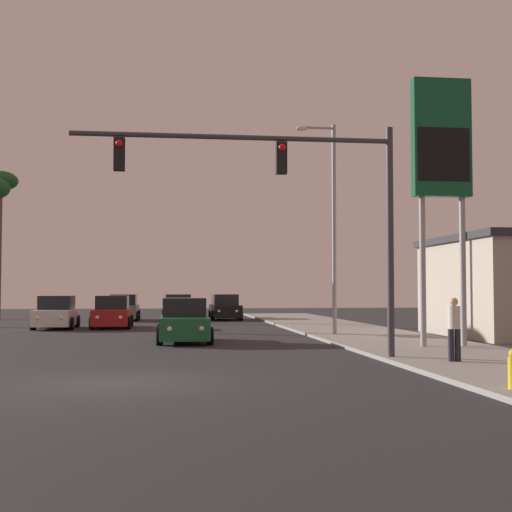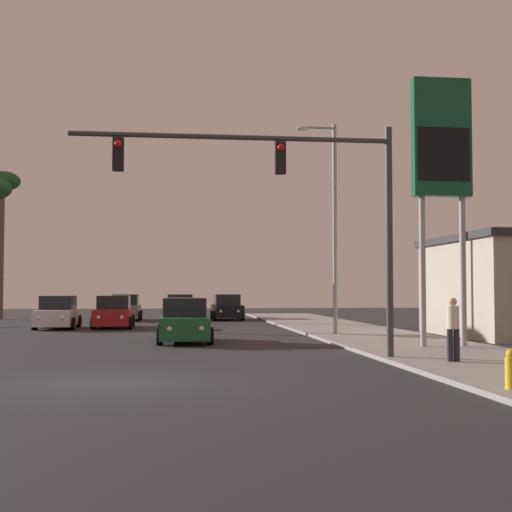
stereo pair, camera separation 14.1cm
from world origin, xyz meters
The scene contains 14 objects.
ground_plane centered at (0.00, 0.00, 0.00)m, with size 120.00×120.00×0.00m, color #28282B.
sidewalk_right centered at (9.50, 10.00, 0.06)m, with size 5.00×60.00×0.12m.
car_white centered at (-4.58, 21.81, 0.76)m, with size 2.04×4.32×1.68m.
car_tan centered at (1.73, 31.53, 0.76)m, with size 2.04×4.34×1.68m.
car_black centered at (4.86, 31.39, 0.76)m, with size 2.04×4.34×1.68m.
car_green centered at (1.69, 11.54, 0.76)m, with size 2.04×4.32×1.68m.
car_grey centered at (-1.75, 31.32, 0.76)m, with size 2.04×4.32×1.68m.
car_red centered at (-1.79, 22.10, 0.76)m, with size 2.04×4.31×1.68m.
traffic_light_mast centered at (4.62, 3.79, 4.81)m, with size 9.00×0.36×6.50m.
street_lamp centered at (8.02, 14.15, 5.12)m, with size 1.74×0.24×9.00m.
gas_station_sign centered at (10.19, 7.14, 6.62)m, with size 2.00×0.42×9.00m.
fire_hydrant centered at (7.59, -2.82, 0.49)m, with size 0.24×0.34×0.76m.
pedestrian_on_sidewalk centered at (8.54, 2.30, 1.03)m, with size 0.34×0.32×1.67m.
palm_tree_far centered at (-10.24, 34.00, 8.72)m, with size 2.40×2.40×10.03m.
Camera 2 is at (1.18, -15.70, 2.01)m, focal length 50.00 mm.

